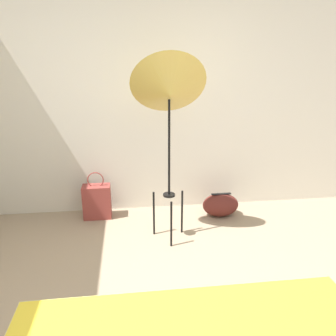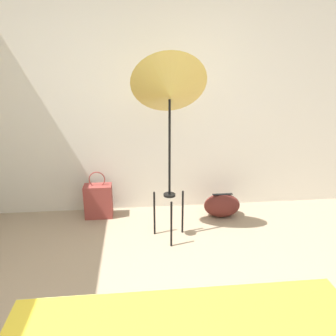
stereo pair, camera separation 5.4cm
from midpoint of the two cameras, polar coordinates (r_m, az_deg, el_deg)
wall_back at (r=3.67m, az=-5.39°, el=12.08°), size 8.00×0.05×2.60m
photo_umbrella at (r=2.92m, az=-0.34°, el=13.17°), size 0.68×0.55×1.77m
tote_bag at (r=3.76m, az=-12.67°, el=-5.67°), size 0.30×0.17×0.54m
duffel_bag at (r=3.77m, az=8.72°, el=-6.36°), size 0.41×0.26×0.27m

